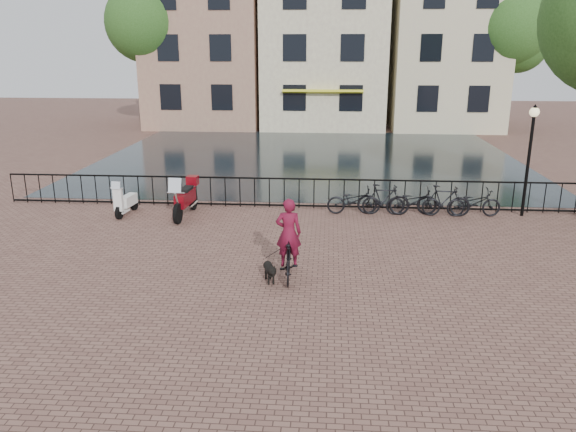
# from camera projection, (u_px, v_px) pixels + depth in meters

# --- Properties ---
(ground) EXTENTS (100.00, 100.00, 0.00)m
(ground) POSITION_uv_depth(u_px,v_px,m) (277.00, 316.00, 11.28)
(ground) COLOR brown
(ground) RESTS_ON ground
(canal_water) EXTENTS (20.00, 20.00, 0.00)m
(canal_water) POSITION_uv_depth(u_px,v_px,m) (309.00, 157.00, 27.81)
(canal_water) COLOR black
(canal_water) RESTS_ON ground
(railing) EXTENTS (20.00, 0.05, 1.02)m
(railing) POSITION_uv_depth(u_px,v_px,m) (299.00, 193.00, 18.78)
(railing) COLOR black
(railing) RESTS_ON ground
(canal_house_left) EXTENTS (7.50, 9.00, 12.80)m
(canal_house_left) POSITION_uv_depth(u_px,v_px,m) (209.00, 30.00, 38.64)
(canal_house_left) COLOR #946456
(canal_house_left) RESTS_ON ground
(canal_house_mid) EXTENTS (8.00, 9.50, 11.80)m
(canal_house_mid) POSITION_uv_depth(u_px,v_px,m) (325.00, 37.00, 38.22)
(canal_house_mid) COLOR #BEAD8F
(canal_house_mid) RESTS_ON ground
(canal_house_right) EXTENTS (7.00, 9.00, 13.30)m
(canal_house_right) POSITION_uv_depth(u_px,v_px,m) (445.00, 25.00, 37.44)
(canal_house_right) COLOR beige
(canal_house_right) RESTS_ON ground
(tree_far_left) EXTENTS (5.04, 5.04, 9.27)m
(tree_far_left) POSITION_uv_depth(u_px,v_px,m) (145.00, 23.00, 35.93)
(tree_far_left) COLOR black
(tree_far_left) RESTS_ON ground
(tree_far_right) EXTENTS (4.76, 4.76, 8.76)m
(tree_far_right) POSITION_uv_depth(u_px,v_px,m) (512.00, 28.00, 34.41)
(tree_far_right) COLOR black
(tree_far_right) RESTS_ON ground
(lamp_post) EXTENTS (0.30, 0.30, 3.45)m
(lamp_post) POSITION_uv_depth(u_px,v_px,m) (531.00, 142.00, 17.35)
(lamp_post) COLOR black
(lamp_post) RESTS_ON ground
(cyclist) EXTENTS (0.73, 1.67, 2.25)m
(cyclist) POSITION_uv_depth(u_px,v_px,m) (289.00, 244.00, 12.87)
(cyclist) COLOR black
(cyclist) RESTS_ON ground
(dog) EXTENTS (0.45, 0.78, 0.50)m
(dog) POSITION_uv_depth(u_px,v_px,m) (270.00, 271.00, 12.86)
(dog) COLOR black
(dog) RESTS_ON ground
(motorcycle) EXTENTS (0.62, 2.10, 1.48)m
(motorcycle) POSITION_uv_depth(u_px,v_px,m) (185.00, 194.00, 17.75)
(motorcycle) COLOR maroon
(motorcycle) RESTS_ON ground
(scooter) EXTENTS (0.54, 1.38, 1.25)m
(scooter) POSITION_uv_depth(u_px,v_px,m) (126.00, 196.00, 17.99)
(scooter) COLOR white
(scooter) RESTS_ON ground
(parked_bike_0) EXTENTS (1.74, 0.67, 0.90)m
(parked_bike_0) POSITION_uv_depth(u_px,v_px,m) (354.00, 200.00, 18.09)
(parked_bike_0) COLOR black
(parked_bike_0) RESTS_ON ground
(parked_bike_1) EXTENTS (1.69, 0.56, 1.00)m
(parked_bike_1) POSITION_uv_depth(u_px,v_px,m) (383.00, 200.00, 18.01)
(parked_bike_1) COLOR black
(parked_bike_1) RESTS_ON ground
(parked_bike_2) EXTENTS (1.73, 0.64, 0.90)m
(parked_bike_2) POSITION_uv_depth(u_px,v_px,m) (413.00, 202.00, 17.96)
(parked_bike_2) COLOR black
(parked_bike_2) RESTS_ON ground
(parked_bike_3) EXTENTS (1.71, 0.67, 1.00)m
(parked_bike_3) POSITION_uv_depth(u_px,v_px,m) (443.00, 201.00, 17.88)
(parked_bike_3) COLOR black
(parked_bike_3) RESTS_ON ground
(parked_bike_4) EXTENTS (1.76, 0.75, 0.90)m
(parked_bike_4) POSITION_uv_depth(u_px,v_px,m) (474.00, 203.00, 17.83)
(parked_bike_4) COLOR black
(parked_bike_4) RESTS_ON ground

